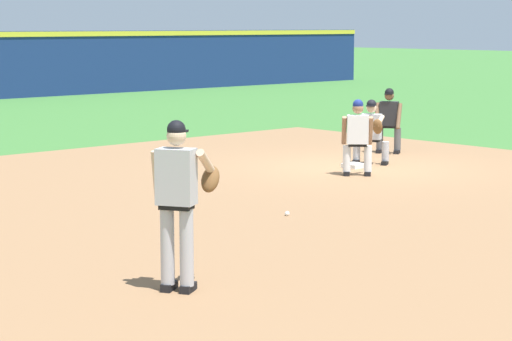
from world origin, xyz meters
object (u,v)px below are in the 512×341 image
pitcher (179,195)px  first_baseman (371,129)px  umpire (389,118)px  baserunner (358,135)px  first_base_bag (354,166)px  baseball (287,214)px

pitcher → first_baseman: size_ratio=1.39×
first_baseman → umpire: umpire is taller
baserunner → umpire: size_ratio=1.00×
first_base_bag → baserunner: bearing=-135.0°
baserunner → first_baseman: bearing=31.6°
umpire → baserunner: bearing=-149.4°
first_baseman → baserunner: size_ratio=0.92×
umpire → baseball: bearing=-150.9°
first_base_bag → first_baseman: (0.60, 0.08, 0.69)m
pitcher → umpire: size_ratio=1.27×
first_baseman → baserunner: bearing=-148.4°
pitcher → first_baseman: bearing=29.8°
pitcher → umpire: 12.26m
baserunner → umpire: same height
pitcher → umpire: (10.65, 6.08, -0.27)m
umpire → pitcher: bearing=-150.3°
baseball → first_baseman: (5.14, 2.83, 0.69)m
baseball → umpire: umpire is taller
umpire → first_baseman: bearing=-150.3°
baseball → baserunner: baserunner is taller
first_baseman → umpire: (1.67, 0.95, 0.06)m
first_baseman → baserunner: (-1.35, -0.83, 0.06)m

